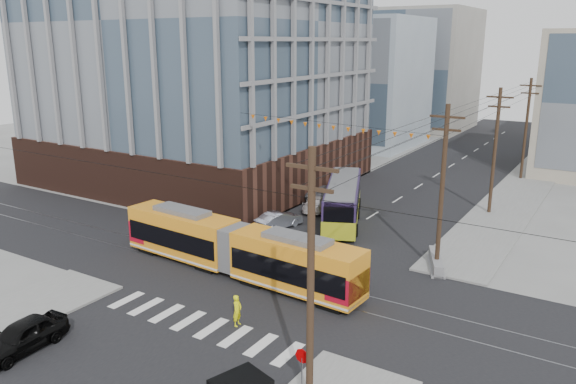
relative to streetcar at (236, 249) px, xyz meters
The scene contains 15 objects.
ground 4.63m from the streetcar, 55.31° to the right, with size 160.00×160.00×0.00m, color slate.
office_building 30.32m from the streetcar, 135.13° to the left, with size 30.00×25.00×28.60m, color #381E16.
bg_bldg_nw_near 51.13m from the streetcar, 106.72° to the left, with size 18.00×16.00×18.00m, color #8C99A5.
bg_bldg_nw_far 69.93m from the streetcar, 99.58° to the left, with size 16.00×18.00×20.00m, color gray.
utility_pole_near 14.99m from the streetcar, 41.05° to the right, with size 0.30×0.30×11.00m, color black.
utility_pole_far 53.73m from the streetcar, 78.22° to the left, with size 0.30×0.30×11.00m, color black.
streetcar is the anchor object (origin of this frame).
city_bus 14.01m from the streetcar, 86.87° to the left, with size 2.61×12.05×3.41m, color #2C1E46, non-canonical shape.
black_sedan 13.50m from the streetcar, 103.78° to the right, with size 1.83×4.55×1.55m, color black.
parked_car_silver 9.75m from the streetcar, 106.05° to the left, with size 1.46×4.17×1.38m, color #A7ADC2.
parked_car_white 15.48m from the streetcar, 99.36° to the left, with size 1.83×4.51×1.31m, color silver.
parked_car_grey 19.13m from the streetcar, 99.29° to the left, with size 2.39×5.18×1.44m, color slate.
pedestrian 7.00m from the streetcar, 52.53° to the right, with size 0.63×0.42×1.74m, color #E6E70B.
stop_sign 13.88m from the streetcar, 41.52° to the right, with size 0.67×0.67×2.21m, color #A40103, non-canonical shape.
jersey_barrier 13.44m from the streetcar, 36.55° to the left, with size 0.91×4.05×0.81m, color slate.
Camera 1 is at (18.41, -23.63, 14.71)m, focal length 35.00 mm.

